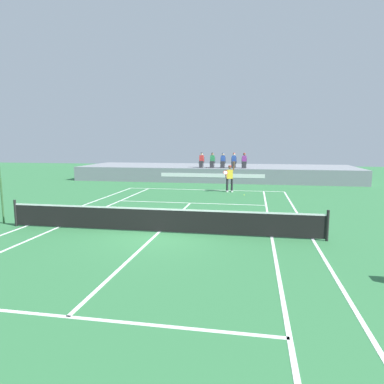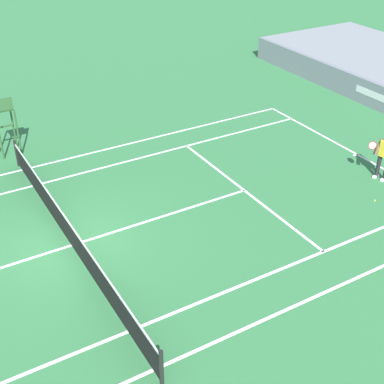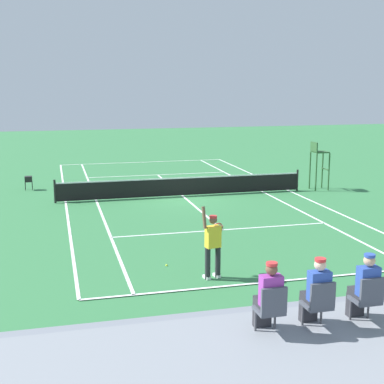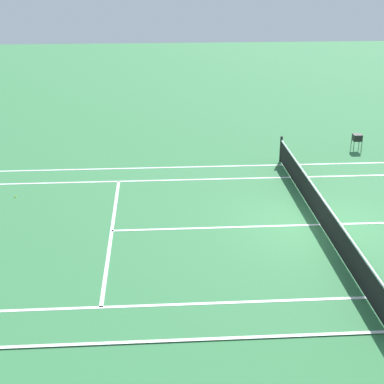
% 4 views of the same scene
% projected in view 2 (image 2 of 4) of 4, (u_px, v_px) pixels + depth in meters
% --- Properties ---
extents(ground_plane, '(80.00, 80.00, 0.00)m').
position_uv_depth(ground_plane, '(72.00, 246.00, 16.44)').
color(ground_plane, '#337542').
extents(court, '(11.08, 23.88, 0.03)m').
position_uv_depth(court, '(71.00, 246.00, 16.43)').
color(court, '#337542').
rests_on(court, ground).
extents(net, '(11.98, 0.10, 1.07)m').
position_uv_depth(net, '(69.00, 232.00, 16.17)').
color(net, black).
rests_on(net, ground).
extents(tennis_player, '(0.74, 0.74, 2.08)m').
position_uv_depth(tennis_player, '(384.00, 155.00, 19.43)').
color(tennis_player, '#232328').
rests_on(tennis_player, ground).
extents(tennis_ball, '(0.07, 0.07, 0.07)m').
position_uv_depth(tennis_ball, '(375.00, 201.00, 18.59)').
color(tennis_ball, '#D1E533').
rests_on(tennis_ball, ground).
extents(umpire_chair, '(0.77, 0.77, 2.44)m').
position_uv_depth(umpire_chair, '(4.00, 118.00, 20.84)').
color(umpire_chair, '#2D562D').
rests_on(umpire_chair, ground).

